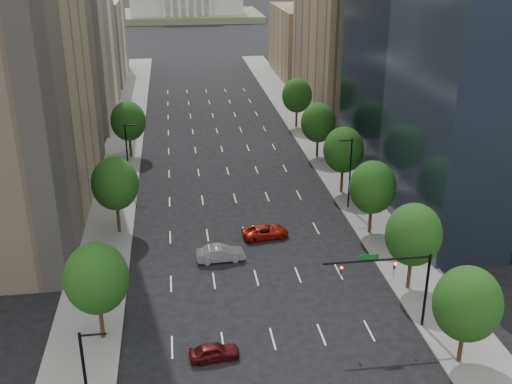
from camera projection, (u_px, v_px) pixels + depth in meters
name	position (u px, v px, depth m)	size (l,w,h in m)	color
sidewalk_left	(112.00, 204.00, 76.37)	(6.00, 200.00, 0.15)	slate
sidewalk_right	(352.00, 191.00, 80.28)	(6.00, 200.00, 0.15)	slate
midrise_cream_left	(67.00, 20.00, 107.79)	(14.00, 30.00, 35.00)	beige
filler_left	(93.00, 40.00, 141.23)	(14.00, 26.00, 18.00)	beige
parking_tan_right	(346.00, 31.00, 112.30)	(14.00, 30.00, 30.00)	#8C7759
filler_right	(307.00, 42.00, 145.17)	(14.00, 26.00, 16.00)	#8C7759
tree_right_0	(467.00, 304.00, 46.04)	(5.20, 5.20, 8.39)	#382316
tree_right_1	(413.00, 235.00, 55.96)	(5.20, 5.20, 8.75)	#382316
tree_right_2	(373.00, 187.00, 66.99)	(5.20, 5.20, 8.61)	#382316
tree_right_3	(344.00, 150.00, 77.85)	(5.20, 5.20, 8.89)	#382316
tree_right_4	(318.00, 123.00, 90.82)	(5.20, 5.20, 8.46)	#382316
tree_right_5	(297.00, 95.00, 105.34)	(5.20, 5.20, 8.75)	#382316
tree_left_0	(97.00, 278.00, 48.78)	(5.20, 5.20, 8.75)	#382316
tree_left_1	(115.00, 184.00, 66.98)	(5.20, 5.20, 8.97)	#382316
tree_left_2	(128.00, 121.00, 90.87)	(5.20, 5.20, 8.68)	#382316
streetlight_rn	(350.00, 172.00, 73.61)	(1.70, 0.20, 9.00)	black
streetlight_ln	(128.00, 155.00, 79.37)	(1.70, 0.20, 9.00)	black
traffic_signal	(400.00, 276.00, 50.26)	(9.12, 0.40, 7.38)	black
foothills	(213.00, 14.00, 590.45)	(720.00, 413.00, 263.00)	olive
car_maroon	(214.00, 351.00, 48.28)	(1.60, 3.98, 1.36)	#430B0E
car_silver	(221.00, 253.00, 62.96)	(1.73, 4.97, 1.64)	#949599
car_red_far	(265.00, 232.00, 67.89)	(2.37, 5.14, 1.43)	#99160B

